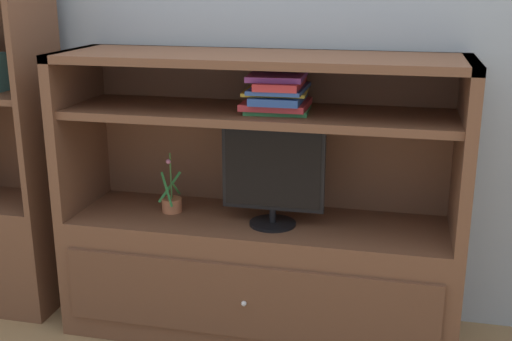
{
  "coord_description": "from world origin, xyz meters",
  "views": [
    {
      "loc": [
        0.62,
        -2.3,
        1.63
      ],
      "look_at": [
        0.0,
        0.35,
        0.82
      ],
      "focal_mm": 44.9,
      "sensor_mm": 36.0,
      "label": 1
    }
  ],
  "objects_px": {
    "magazine_stack": "(278,93)",
    "bookshelf_tall": "(11,198)",
    "potted_plant": "(172,203)",
    "media_console": "(259,246)",
    "tv_monitor": "(273,174)"
  },
  "relations": [
    {
      "from": "potted_plant",
      "to": "magazine_stack",
      "type": "xyz_separation_m",
      "value": [
        0.51,
        -0.01,
        0.55
      ]
    },
    {
      "from": "tv_monitor",
      "to": "potted_plant",
      "type": "bearing_deg",
      "value": 172.99
    },
    {
      "from": "magazine_stack",
      "to": "potted_plant",
      "type": "bearing_deg",
      "value": 178.43
    },
    {
      "from": "potted_plant",
      "to": "bookshelf_tall",
      "type": "distance_m",
      "value": 0.87
    },
    {
      "from": "tv_monitor",
      "to": "potted_plant",
      "type": "xyz_separation_m",
      "value": [
        -0.5,
        0.06,
        -0.2
      ]
    },
    {
      "from": "media_console",
      "to": "bookshelf_tall",
      "type": "xyz_separation_m",
      "value": [
        -1.29,
        0.01,
        0.14
      ]
    },
    {
      "from": "tv_monitor",
      "to": "media_console",
      "type": "bearing_deg",
      "value": 143.41
    },
    {
      "from": "media_console",
      "to": "potted_plant",
      "type": "relative_size",
      "value": 6.26
    },
    {
      "from": "media_console",
      "to": "tv_monitor",
      "type": "height_order",
      "value": "media_console"
    },
    {
      "from": "potted_plant",
      "to": "bookshelf_tall",
      "type": "relative_size",
      "value": 0.16
    },
    {
      "from": "media_console",
      "to": "potted_plant",
      "type": "distance_m",
      "value": 0.46
    },
    {
      "from": "bookshelf_tall",
      "to": "potted_plant",
      "type": "bearing_deg",
      "value": -0.08
    },
    {
      "from": "bookshelf_tall",
      "to": "magazine_stack",
      "type": "bearing_deg",
      "value": -0.64
    },
    {
      "from": "media_console",
      "to": "magazine_stack",
      "type": "bearing_deg",
      "value": -6.31
    },
    {
      "from": "magazine_stack",
      "to": "bookshelf_tall",
      "type": "distance_m",
      "value": 1.5
    }
  ]
}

